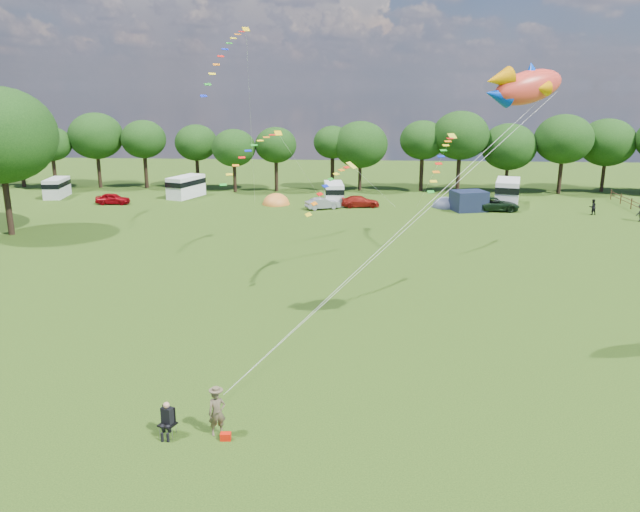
# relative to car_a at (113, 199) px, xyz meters

# --- Properties ---
(ground_plane) EXTENTS (180.00, 180.00, 0.00)m
(ground_plane) POSITION_rel_car_a_xyz_m (26.67, -43.55, -0.65)
(ground_plane) COLOR black
(ground_plane) RESTS_ON ground
(tree_line) EXTENTS (102.98, 10.98, 10.27)m
(tree_line) POSITION_rel_car_a_xyz_m (31.97, 11.44, 5.70)
(tree_line) COLOR black
(tree_line) RESTS_ON ground
(car_a) EXTENTS (3.97, 1.67, 1.31)m
(car_a) POSITION_rel_car_a_xyz_m (0.00, 0.00, 0.00)
(car_a) COLOR #90040C
(car_a) RESTS_ON ground
(car_b) EXTENTS (3.79, 2.70, 1.26)m
(car_b) POSITION_rel_car_a_xyz_m (24.41, -1.14, -0.02)
(car_b) COLOR gray
(car_b) RESTS_ON ground
(car_c) EXTENTS (4.41, 2.38, 1.26)m
(car_c) POSITION_rel_car_a_xyz_m (28.55, 0.40, -0.02)
(car_c) COLOR maroon
(car_c) RESTS_ON ground
(car_d) EXTENTS (5.42, 2.51, 1.47)m
(car_d) POSITION_rel_car_a_xyz_m (43.28, -0.72, 0.08)
(car_d) COLOR black
(car_d) RESTS_ON ground
(campervan_a) EXTENTS (2.70, 4.98, 2.32)m
(campervan_a) POSITION_rel_car_a_xyz_m (-8.69, 4.13, 0.59)
(campervan_a) COLOR silver
(campervan_a) RESTS_ON ground
(campervan_b) EXTENTS (3.90, 5.77, 2.61)m
(campervan_b) POSITION_rel_car_a_xyz_m (7.16, 5.25, 0.75)
(campervan_b) COLOR white
(campervan_b) RESTS_ON ground
(campervan_c) EXTENTS (2.65, 5.15, 2.43)m
(campervan_c) POSITION_rel_car_a_xyz_m (25.48, 2.25, 0.65)
(campervan_c) COLOR silver
(campervan_c) RESTS_ON ground
(campervan_d) EXTENTS (3.94, 6.46, 2.95)m
(campervan_d) POSITION_rel_car_a_xyz_m (45.33, 2.74, 0.93)
(campervan_d) COLOR white
(campervan_d) RESTS_ON ground
(tent_orange) EXTENTS (3.23, 3.54, 2.53)m
(tent_orange) POSITION_rel_car_a_xyz_m (18.83, 1.35, -0.63)
(tent_orange) COLOR orange
(tent_orange) RESTS_ON ground
(tent_greyblue) EXTENTS (3.05, 3.34, 2.27)m
(tent_greyblue) POSITION_rel_car_a_xyz_m (38.18, 1.06, -0.63)
(tent_greyblue) COLOR #485067
(tent_greyblue) RESTS_ON ground
(awning_navy) EXTENTS (4.15, 3.71, 2.18)m
(awning_navy) POSITION_rel_car_a_xyz_m (40.44, -0.85, 0.44)
(awning_navy) COLOR #151C34
(awning_navy) RESTS_ON ground
(kite_flyer) EXTENTS (0.81, 0.70, 1.88)m
(kite_flyer) POSITION_rel_car_a_xyz_m (23.54, -47.79, 0.29)
(kite_flyer) COLOR brown
(kite_flyer) RESTS_ON ground
(camp_chair) EXTENTS (0.76, 0.78, 1.47)m
(camp_chair) POSITION_rel_car_a_xyz_m (21.64, -48.03, 0.22)
(camp_chair) COLOR #99999E
(camp_chair) RESTS_ON ground
(kite_bag) EXTENTS (0.43, 0.30, 0.29)m
(kite_bag) POSITION_rel_car_a_xyz_m (23.94, -48.18, -0.51)
(kite_bag) COLOR red
(kite_bag) RESTS_ON ground
(fish_kite) EXTENTS (4.32, 2.82, 2.28)m
(fish_kite) POSITION_rel_car_a_xyz_m (36.19, -39.32, 12.54)
(fish_kite) COLOR red
(fish_kite) RESTS_ON ground
(streamer_kite_a) EXTENTS (3.38, 5.55, 5.77)m
(streamer_kite_a) POSITION_rel_car_a_xyz_m (17.48, -15.22, 15.46)
(streamer_kite_a) COLOR yellow
(streamer_kite_a) RESTS_ON ground
(streamer_kite_b) EXTENTS (4.27, 4.57, 3.79)m
(streamer_kite_b) POSITION_rel_car_a_xyz_m (20.64, -21.23, 7.90)
(streamer_kite_b) COLOR #FFBA0C
(streamer_kite_b) RESTS_ON ground
(streamer_kite_c) EXTENTS (3.13, 5.08, 2.84)m
(streamer_kite_c) POSITION_rel_car_a_xyz_m (27.14, -29.07, 6.70)
(streamer_kite_c) COLOR yellow
(streamer_kite_c) RESTS_ON ground
(walker_a) EXTENTS (0.93, 0.72, 1.67)m
(walker_a) POSITION_rel_car_a_xyz_m (53.22, -2.18, 0.18)
(walker_a) COLOR black
(walker_a) RESTS_ON ground
(streamer_kite_d) EXTENTS (2.76, 5.07, 4.32)m
(streamer_kite_d) POSITION_rel_car_a_xyz_m (35.47, -17.33, 7.23)
(streamer_kite_d) COLOR #C2CD1F
(streamer_kite_d) RESTS_ON ground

